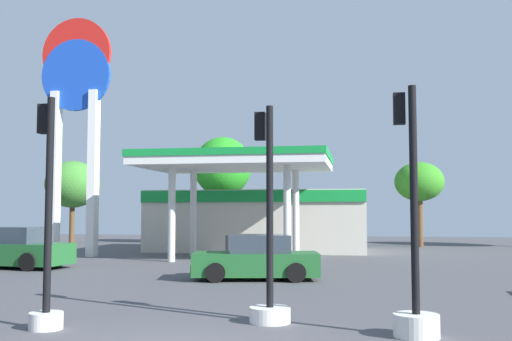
{
  "coord_description": "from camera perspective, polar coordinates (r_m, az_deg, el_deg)",
  "views": [
    {
      "loc": [
        2.85,
        -8.37,
        2.18
      ],
      "look_at": [
        -1.12,
        14.19,
        3.76
      ],
      "focal_mm": 41.65,
      "sensor_mm": 36.0,
      "label": 1
    }
  ],
  "objects": [
    {
      "name": "gas_station",
      "position": [
        32.64,
        0.1,
        -4.23
      ],
      "size": [
        11.79,
        12.46,
        4.81
      ],
      "color": "beige",
      "rests_on": "ground"
    },
    {
      "name": "station_pole_sign",
      "position": [
        30.93,
        -16.96,
        5.96
      ],
      "size": [
        3.6,
        0.56,
        11.84
      ],
      "color": "white",
      "rests_on": "ground"
    },
    {
      "name": "car_0",
      "position": [
        24.99,
        -22.26,
        -7.02
      ],
      "size": [
        4.6,
        2.37,
        1.59
      ],
      "color": "black",
      "rests_on": "ground"
    },
    {
      "name": "car_2",
      "position": [
        19.26,
        0.04,
        -8.51
      ],
      "size": [
        4.25,
        2.38,
        1.44
      ],
      "color": "black",
      "rests_on": "ground"
    },
    {
      "name": "traffic_signal_0",
      "position": [
        11.89,
        -19.44,
        -7.26
      ],
      "size": [
        0.64,
        0.67,
        4.35
      ],
      "color": "silver",
      "rests_on": "ground"
    },
    {
      "name": "traffic_signal_1",
      "position": [
        11.89,
        1.24,
        -9.15
      ],
      "size": [
        0.81,
        0.81,
        4.3
      ],
      "color": "silver",
      "rests_on": "ground"
    },
    {
      "name": "traffic_signal_2",
      "position": [
        10.93,
        14.95,
        -9.82
      ],
      "size": [
        0.8,
        0.8,
        4.43
      ],
      "color": "silver",
      "rests_on": "ground"
    },
    {
      "name": "tree_0",
      "position": [
        42.49,
        -17.19,
        -1.3
      ],
      "size": [
        3.69,
        3.69,
        5.64
      ],
      "color": "brown",
      "rests_on": "ground"
    },
    {
      "name": "tree_1",
      "position": [
        40.1,
        -3.22,
        0.33
      ],
      "size": [
        3.9,
        3.9,
        7.21
      ],
      "color": "brown",
      "rests_on": "ground"
    },
    {
      "name": "tree_2",
      "position": [
        38.26,
        15.4,
        -1.1
      ],
      "size": [
        3.03,
        3.03,
        5.25
      ],
      "color": "brown",
      "rests_on": "ground"
    }
  ]
}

